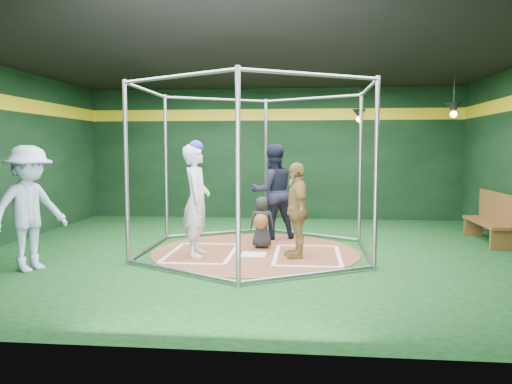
# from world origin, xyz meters

# --- Properties ---
(room_shell) EXTENTS (10.10, 9.10, 3.53)m
(room_shell) POSITION_xyz_m (0.00, 0.01, 1.75)
(room_shell) COLOR black
(room_shell) RESTS_ON ground
(clay_disc) EXTENTS (3.80, 3.80, 0.01)m
(clay_disc) POSITION_xyz_m (0.00, 0.00, 0.01)
(clay_disc) COLOR brown
(clay_disc) RESTS_ON ground
(home_plate) EXTENTS (0.43, 0.43, 0.01)m
(home_plate) POSITION_xyz_m (0.00, -0.30, 0.02)
(home_plate) COLOR white
(home_plate) RESTS_ON clay_disc
(batter_box_left) EXTENTS (1.17, 1.77, 0.01)m
(batter_box_left) POSITION_xyz_m (-0.95, -0.25, 0.02)
(batter_box_left) COLOR white
(batter_box_left) RESTS_ON clay_disc
(batter_box_right) EXTENTS (1.17, 1.77, 0.01)m
(batter_box_right) POSITION_xyz_m (0.95, -0.25, 0.02)
(batter_box_right) COLOR white
(batter_box_right) RESTS_ON clay_disc
(batting_cage) EXTENTS (4.05, 4.67, 3.00)m
(batting_cage) POSITION_xyz_m (-0.00, -0.00, 1.50)
(batting_cage) COLOR gray
(batting_cage) RESTS_ON ground
(pendant_lamp_near) EXTENTS (0.34, 0.34, 0.90)m
(pendant_lamp_near) POSITION_xyz_m (2.20, 3.60, 2.74)
(pendant_lamp_near) COLOR black
(pendant_lamp_near) RESTS_ON room_shell
(pendant_lamp_far) EXTENTS (0.34, 0.34, 0.90)m
(pendant_lamp_far) POSITION_xyz_m (4.00, 2.00, 2.74)
(pendant_lamp_far) COLOR black
(pendant_lamp_far) RESTS_ON room_shell
(batter_figure) EXTENTS (0.54, 0.76, 2.03)m
(batter_figure) POSITION_xyz_m (-0.99, -0.47, 1.01)
(batter_figure) COLOR silver
(batter_figure) RESTS_ON clay_disc
(visitor_leopard) EXTENTS (0.58, 1.02, 1.65)m
(visitor_leopard) POSITION_xyz_m (0.76, -0.38, 0.84)
(visitor_leopard) COLOR tan
(visitor_leopard) RESTS_ON clay_disc
(catcher_figure) EXTENTS (0.49, 0.55, 0.98)m
(catcher_figure) POSITION_xyz_m (0.09, 0.33, 0.51)
(catcher_figure) COLOR black
(catcher_figure) RESTS_ON clay_disc
(umpire) EXTENTS (1.17, 1.06, 1.97)m
(umpire) POSITION_xyz_m (0.22, 1.38, 1.00)
(umpire) COLOR black
(umpire) RESTS_ON clay_disc
(bystander_blue) EXTENTS (1.21, 1.45, 1.95)m
(bystander_blue) POSITION_xyz_m (-3.35, -1.72, 0.97)
(bystander_blue) COLOR #A9BDE0
(bystander_blue) RESTS_ON ground
(dugout_bench) EXTENTS (0.41, 1.76, 1.03)m
(dugout_bench) POSITION_xyz_m (4.63, 1.41, 0.52)
(dugout_bench) COLOR brown
(dugout_bench) RESTS_ON ground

